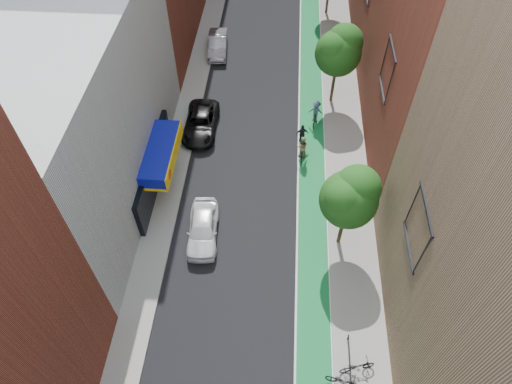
% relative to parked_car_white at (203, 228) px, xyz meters
% --- Properties ---
extents(bike_lane, '(2.00, 68.00, 0.01)m').
position_rel_parked_car_white_xyz_m(bike_lane, '(7.00, 16.04, -0.78)').
color(bike_lane, '#126632').
rests_on(bike_lane, ground).
extents(sidewalk_left, '(2.00, 68.00, 0.15)m').
position_rel_parked_car_white_xyz_m(sidewalk_left, '(-3.00, 16.04, -0.71)').
color(sidewalk_left, gray).
rests_on(sidewalk_left, ground).
extents(sidewalk_right, '(3.00, 68.00, 0.15)m').
position_rel_parked_car_white_xyz_m(sidewalk_right, '(9.50, 16.04, -0.71)').
color(sidewalk_right, gray).
rests_on(sidewalk_right, ground).
extents(building_left_white, '(8.00, 20.00, 12.00)m').
position_rel_parked_car_white_xyz_m(building_left_white, '(-8.00, 4.04, 5.22)').
color(building_left_white, silver).
rests_on(building_left_white, ground).
extents(tree_near, '(3.40, 3.36, 6.42)m').
position_rel_parked_car_white_xyz_m(tree_near, '(8.65, 0.06, 3.87)').
color(tree_near, '#332619').
rests_on(tree_near, ground).
extents(tree_mid, '(3.55, 3.53, 6.74)m').
position_rel_parked_car_white_xyz_m(tree_mid, '(8.65, 14.06, 4.10)').
color(tree_mid, '#332619').
rests_on(tree_mid, ground).
extents(parked_car_white, '(2.17, 4.72, 1.57)m').
position_rel_parked_car_white_xyz_m(parked_car_white, '(0.00, 0.00, 0.00)').
color(parked_car_white, white).
rests_on(parked_car_white, ground).
extents(parked_car_black, '(2.41, 5.22, 1.45)m').
position_rel_parked_car_white_xyz_m(parked_car_black, '(-1.60, 9.84, -0.06)').
color(parked_car_black, black).
rests_on(parked_car_black, ground).
extents(parked_car_silver, '(2.00, 4.79, 1.54)m').
position_rel_parked_car_white_xyz_m(parked_car_silver, '(-1.60, 20.52, -0.01)').
color(parked_car_silver, '#94959C').
rests_on(parked_car_silver, ground).
extents(cyclist_lane_near, '(0.84, 1.68, 2.06)m').
position_rel_parked_car_white_xyz_m(cyclist_lane_near, '(6.20, 7.26, 0.09)').
color(cyclist_lane_near, black).
rests_on(cyclist_lane_near, ground).
extents(cyclist_lane_mid, '(1.00, 1.61, 1.97)m').
position_rel_parked_car_white_xyz_m(cyclist_lane_mid, '(6.20, 8.65, -0.02)').
color(cyclist_lane_mid, black).
rests_on(cyclist_lane_mid, ground).
extents(cyclist_lane_far, '(1.23, 1.83, 2.10)m').
position_rel_parked_car_white_xyz_m(cyclist_lane_far, '(7.24, 11.25, 0.15)').
color(cyclist_lane_far, black).
rests_on(cyclist_lane_far, ground).
extents(parked_bike_near, '(1.93, 1.03, 0.96)m').
position_rel_parked_car_white_xyz_m(parked_bike_near, '(8.40, -8.73, -0.15)').
color(parked_bike_near, black).
rests_on(parked_bike_near, sidewalk_right).
extents(parked_bike_far, '(2.01, 1.16, 1.00)m').
position_rel_parked_car_white_xyz_m(parked_bike_far, '(9.15, -7.95, -0.13)').
color(parked_bike_far, black).
rests_on(parked_bike_far, sidewalk_right).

